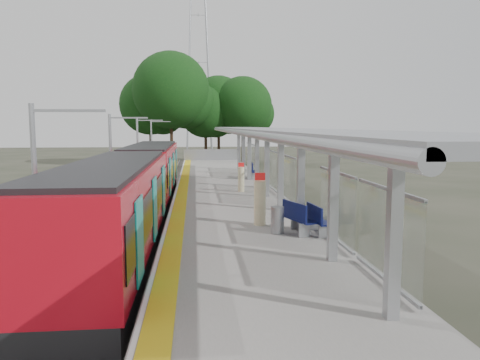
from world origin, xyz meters
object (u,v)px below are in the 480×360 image
Objects in this scene: info_pillar_near at (260,202)px; bench_mid at (298,217)px; train at (138,184)px; litter_bin at (277,220)px; bench_far at (253,170)px; bench_near at (317,219)px; info_pillar_far at (241,179)px.

bench_mid is at bearing -47.29° from info_pillar_near.
train reaches higher than info_pillar_near.
info_pillar_near reaches higher than litter_bin.
train is 12.98m from bench_far.
info_pillar_near is (-1.14, 1.50, 0.29)m from bench_mid.
train reaches higher than bench_far.
info_pillar_near is at bearing 106.10° from litter_bin.
bench_near is (6.93, -6.60, -0.51)m from train.
bench_mid is at bearing 156.17° from bench_near.
info_pillar_far reaches higher than litter_bin.
train is at bearing 141.86° from info_pillar_near.
bench_near is 0.69m from bench_mid.
litter_bin is (0.42, -1.46, -0.39)m from info_pillar_near.
info_pillar_far is 10.60m from litter_bin.
litter_bin is (0.23, -10.59, -0.25)m from info_pillar_far.
bench_far is 6.93m from info_pillar_far.
train reaches higher than litter_bin.
info_pillar_near is (-1.79, 1.72, 0.32)m from bench_near.
bench_mid is 1.90m from info_pillar_near.
info_pillar_near is 9.13m from info_pillar_far.
info_pillar_near is at bearing 130.87° from bench_near.
info_pillar_far is (-0.95, 10.63, 0.14)m from bench_mid.
info_pillar_far is at bearing 77.09° from bench_mid.
bench_far reaches higher than bench_near.
info_pillar_far is at bearing -101.25° from bench_far.
info_pillar_far is at bearing 92.99° from bench_near.
litter_bin is (5.55, -6.35, -0.58)m from train.
litter_bin is at bearing -68.44° from info_pillar_near.
bench_far reaches higher than bench_mid.
train is 6.82m from info_pillar_far.
info_pillar_far is at bearing 38.57° from train.
info_pillar_far reaches higher than bench_near.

